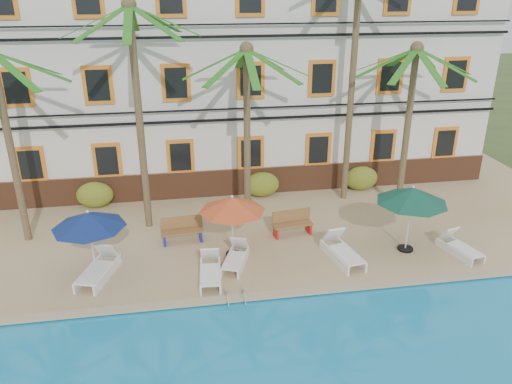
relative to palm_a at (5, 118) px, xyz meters
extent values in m
plane|color=#384C23|center=(7.21, -4.08, -4.79)|extent=(100.00, 100.00, 0.00)
cube|color=tan|center=(7.21, 0.92, -4.66)|extent=(30.00, 12.00, 0.25)
cube|color=tan|center=(7.21, -4.98, -4.51)|extent=(30.00, 0.35, 0.06)
cube|color=silver|center=(7.21, 5.92, 0.46)|extent=(25.00, 6.00, 10.00)
cube|color=brown|center=(7.21, 2.86, -3.94)|extent=(25.00, 0.12, 1.20)
cube|color=orange|center=(-0.29, 2.87, -2.64)|extent=(1.15, 0.10, 1.50)
cube|color=black|center=(-0.29, 2.82, -2.64)|extent=(0.85, 0.04, 1.20)
cube|color=orange|center=(2.71, 2.87, -2.64)|extent=(1.15, 0.10, 1.50)
cube|color=black|center=(2.71, 2.82, -2.64)|extent=(0.85, 0.04, 1.20)
cube|color=orange|center=(5.71, 2.87, -2.64)|extent=(1.15, 0.10, 1.50)
cube|color=black|center=(5.71, 2.82, -2.64)|extent=(0.85, 0.04, 1.20)
cube|color=orange|center=(8.71, 2.87, -2.64)|extent=(1.15, 0.10, 1.50)
cube|color=black|center=(8.71, 2.82, -2.64)|extent=(0.85, 0.04, 1.20)
cube|color=orange|center=(11.71, 2.87, -2.64)|extent=(1.15, 0.10, 1.50)
cube|color=black|center=(11.71, 2.82, -2.64)|extent=(0.85, 0.04, 1.20)
cube|color=orange|center=(14.71, 2.87, -2.64)|extent=(1.15, 0.10, 1.50)
cube|color=black|center=(14.71, 2.82, -2.64)|extent=(0.85, 0.04, 1.20)
cube|color=orange|center=(17.71, 2.87, -2.64)|extent=(1.15, 0.10, 1.50)
cube|color=black|center=(17.71, 2.82, -2.64)|extent=(0.85, 0.04, 1.20)
cube|color=orange|center=(-0.29, 2.87, 0.46)|extent=(1.15, 0.10, 1.50)
cube|color=black|center=(-0.29, 2.82, 0.46)|extent=(0.85, 0.04, 1.20)
cube|color=orange|center=(2.71, 2.87, 0.46)|extent=(1.15, 0.10, 1.50)
cube|color=black|center=(2.71, 2.82, 0.46)|extent=(0.85, 0.04, 1.20)
cube|color=orange|center=(5.71, 2.87, 0.46)|extent=(1.15, 0.10, 1.50)
cube|color=black|center=(5.71, 2.82, 0.46)|extent=(0.85, 0.04, 1.20)
cube|color=orange|center=(8.71, 2.87, 0.46)|extent=(1.15, 0.10, 1.50)
cube|color=black|center=(8.71, 2.82, 0.46)|extent=(0.85, 0.04, 1.20)
cube|color=orange|center=(11.71, 2.87, 0.46)|extent=(1.15, 0.10, 1.50)
cube|color=black|center=(11.71, 2.82, 0.46)|extent=(0.85, 0.04, 1.20)
cube|color=orange|center=(14.71, 2.87, 0.46)|extent=(1.15, 0.10, 1.50)
cube|color=black|center=(14.71, 2.82, 0.46)|extent=(0.85, 0.04, 1.20)
cube|color=orange|center=(17.71, 2.87, 0.46)|extent=(1.15, 0.10, 1.50)
cube|color=black|center=(17.71, 2.82, 0.46)|extent=(0.85, 0.04, 1.20)
cube|color=black|center=(7.21, 2.72, -1.09)|extent=(25.00, 0.08, 0.10)
cube|color=black|center=(7.21, 2.72, -0.64)|extent=(25.00, 0.08, 0.06)
cube|color=black|center=(7.21, 2.72, 2.21)|extent=(25.00, 0.08, 0.10)
cube|color=black|center=(7.21, 2.72, 2.66)|extent=(25.00, 0.08, 0.06)
cylinder|color=brown|center=(0.00, 0.00, -1.20)|extent=(0.26, 0.26, 6.68)
cube|color=#216A19|center=(0.00, 1.14, 1.63)|extent=(0.28, 2.30, 1.04)
cube|color=#216A19|center=(0.81, -0.81, 1.63)|extent=(1.82, 1.82, 1.04)
cube|color=#216A19|center=(1.14, 0.00, 1.63)|extent=(2.30, 0.28, 1.04)
cube|color=#216A19|center=(0.81, 0.81, 1.63)|extent=(1.82, 1.82, 1.04)
cylinder|color=brown|center=(4.33, 0.39, -0.53)|extent=(0.26, 0.26, 8.02)
sphere|color=brown|center=(4.33, 0.39, 3.48)|extent=(0.50, 0.50, 0.50)
cube|color=#216A19|center=(4.33, 1.53, 2.98)|extent=(0.28, 2.30, 1.04)
cube|color=#216A19|center=(3.53, 1.20, 2.98)|extent=(1.82, 1.82, 1.04)
cube|color=#216A19|center=(3.19, 0.39, 2.98)|extent=(2.30, 0.28, 1.04)
cube|color=#216A19|center=(3.53, -0.42, 2.98)|extent=(1.82, 1.82, 1.04)
cube|color=#216A19|center=(4.33, -0.75, 2.98)|extent=(0.28, 2.30, 1.04)
cube|color=#216A19|center=(5.14, -0.42, 2.98)|extent=(1.82, 1.82, 1.04)
cube|color=#216A19|center=(5.48, 0.39, 2.98)|extent=(2.30, 0.28, 1.04)
cube|color=#216A19|center=(5.14, 1.20, 2.98)|extent=(1.82, 1.82, 1.04)
cylinder|color=brown|center=(8.21, 0.56, -1.27)|extent=(0.26, 0.26, 6.54)
sphere|color=brown|center=(8.21, 0.56, 2.00)|extent=(0.50, 0.50, 0.50)
cube|color=#216A19|center=(8.21, 1.70, 1.49)|extent=(0.28, 2.30, 1.04)
cube|color=#216A19|center=(7.40, 1.37, 1.49)|extent=(1.82, 1.82, 1.04)
cube|color=#216A19|center=(7.07, 0.56, 1.49)|extent=(2.30, 0.28, 1.04)
cube|color=#216A19|center=(7.40, -0.25, 1.49)|extent=(1.82, 1.82, 1.04)
cube|color=#216A19|center=(8.21, -0.58, 1.49)|extent=(0.28, 2.30, 1.04)
cube|color=#216A19|center=(9.02, -0.25, 1.49)|extent=(1.82, 1.82, 1.04)
cube|color=#216A19|center=(9.35, 0.56, 1.49)|extent=(2.30, 0.28, 1.04)
cube|color=#216A19|center=(9.02, 1.37, 1.49)|extent=(1.82, 1.82, 1.04)
cylinder|color=brown|center=(12.63, 1.76, 0.17)|extent=(0.26, 0.26, 9.41)
cylinder|color=brown|center=(14.60, 0.55, -1.32)|extent=(0.26, 0.26, 6.44)
sphere|color=brown|center=(14.60, 0.55, 1.90)|extent=(0.50, 0.50, 0.50)
cube|color=#216A19|center=(14.60, 1.69, 1.40)|extent=(0.28, 2.30, 1.04)
cube|color=#216A19|center=(13.80, 1.36, 1.40)|extent=(1.82, 1.82, 1.04)
cube|color=#216A19|center=(13.46, 0.55, 1.40)|extent=(2.30, 0.28, 1.04)
cube|color=#216A19|center=(13.80, -0.26, 1.40)|extent=(1.82, 1.82, 1.04)
cube|color=#216A19|center=(14.60, -0.59, 1.40)|extent=(0.28, 2.30, 1.04)
cube|color=#216A19|center=(15.41, -0.26, 1.40)|extent=(1.82, 1.82, 1.04)
cube|color=#216A19|center=(15.75, 0.55, 1.40)|extent=(2.30, 0.28, 1.04)
cube|color=#216A19|center=(15.41, 1.36, 1.40)|extent=(1.82, 1.82, 1.04)
ellipsoid|color=#1F5919|center=(2.10, 2.52, -3.99)|extent=(1.50, 0.90, 1.10)
ellipsoid|color=#1F5919|center=(9.15, 2.52, -3.99)|extent=(1.50, 0.90, 1.10)
ellipsoid|color=#1F5919|center=(13.68, 2.52, -3.99)|extent=(1.50, 0.90, 1.10)
cylinder|color=black|center=(2.76, -2.90, -4.50)|extent=(0.51, 0.51, 0.07)
cylinder|color=silver|center=(2.76, -2.90, -3.44)|extent=(0.06, 0.06, 2.19)
cone|color=navy|center=(2.76, -2.90, -2.58)|extent=(2.28, 2.28, 0.50)
sphere|color=silver|center=(2.76, -2.90, -2.30)|extent=(0.10, 0.10, 0.10)
cylinder|color=black|center=(7.27, -2.37, -4.50)|extent=(0.50, 0.50, 0.07)
cylinder|color=silver|center=(7.27, -2.37, -3.46)|extent=(0.06, 0.06, 2.15)
cone|color=#C24822|center=(7.27, -2.37, -2.61)|extent=(2.24, 2.24, 0.49)
sphere|color=silver|center=(7.27, -2.37, -2.35)|extent=(0.10, 0.10, 0.10)
cylinder|color=black|center=(13.29, -3.00, -4.50)|extent=(0.55, 0.55, 0.08)
cylinder|color=silver|center=(13.29, -3.00, -3.37)|extent=(0.06, 0.06, 2.34)
cone|color=#104535|center=(13.29, -3.00, -2.44)|extent=(2.44, 2.44, 0.54)
sphere|color=silver|center=(13.29, -3.00, -2.15)|extent=(0.10, 0.10, 0.10)
cube|color=white|center=(2.78, -3.35, -4.19)|extent=(1.05, 1.53, 0.06)
cube|color=white|center=(3.08, -2.43, -3.95)|extent=(0.78, 0.69, 0.70)
cube|color=white|center=(2.56, -2.99, -4.38)|extent=(0.69, 1.91, 0.32)
cube|color=white|center=(3.17, -3.20, -4.38)|extent=(0.69, 1.91, 0.32)
cube|color=white|center=(6.36, -4.01, -4.22)|extent=(0.68, 1.32, 0.06)
cube|color=white|center=(6.42, -3.13, -4.00)|extent=(0.62, 0.51, 0.64)
cube|color=white|center=(6.08, -3.75, -4.39)|extent=(0.19, 1.82, 0.30)
cube|color=white|center=(6.67, -3.79, -4.39)|extent=(0.19, 1.82, 0.30)
cube|color=white|center=(7.18, -3.26, -4.24)|extent=(0.94, 1.32, 0.06)
cube|color=white|center=(7.47, -2.48, -4.03)|extent=(0.67, 0.61, 0.60)
cube|color=white|center=(7.00, -2.95, -4.40)|extent=(0.64, 1.62, 0.28)
cube|color=white|center=(7.52, -3.14, -4.40)|extent=(0.64, 1.62, 0.28)
cube|color=white|center=(10.93, -3.55, -4.19)|extent=(0.90, 1.50, 0.06)
cube|color=white|center=(10.75, -2.60, -3.94)|extent=(0.73, 0.63, 0.70)
cube|color=white|center=(10.56, -3.35, -4.38)|extent=(0.43, 1.98, 0.32)
cube|color=white|center=(11.20, -3.23, -4.38)|extent=(0.43, 1.98, 0.32)
cube|color=white|center=(15.06, -3.80, -4.24)|extent=(0.83, 1.30, 0.06)
cube|color=white|center=(14.86, -3.00, -4.03)|extent=(0.64, 0.56, 0.60)
cube|color=white|center=(14.74, -3.65, -4.40)|extent=(0.47, 1.66, 0.28)
cube|color=white|center=(15.27, -3.51, -4.40)|extent=(0.47, 1.66, 0.28)
cube|color=olive|center=(5.58, -1.16, -4.11)|extent=(1.54, 0.59, 0.06)
cube|color=olive|center=(5.56, -0.94, -3.84)|extent=(1.50, 0.20, 0.45)
cube|color=navy|center=(4.93, -1.22, -4.34)|extent=(0.12, 0.46, 0.40)
cube|color=navy|center=(6.23, -1.10, -4.34)|extent=(0.12, 0.46, 0.40)
cube|color=olive|center=(9.62, -1.26, -4.11)|extent=(1.55, 0.64, 0.06)
cube|color=olive|center=(9.59, -1.05, -3.84)|extent=(1.49, 0.26, 0.45)
cube|color=#AE1913|center=(8.97, -1.35, -4.34)|extent=(0.14, 0.46, 0.40)
cube|color=#AE1913|center=(10.26, -1.18, -4.34)|extent=(0.14, 0.46, 0.40)
torus|color=silver|center=(6.76, -5.08, -4.54)|extent=(0.04, 0.74, 0.74)
torus|color=silver|center=(7.26, -5.08, -4.54)|extent=(0.04, 0.74, 0.74)
camera|label=1|loc=(5.60, -17.32, 4.16)|focal=35.00mm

